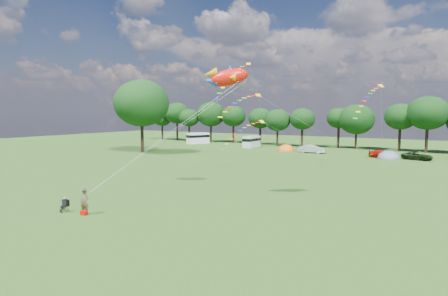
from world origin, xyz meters
The scene contains 18 objects.
ground_plane centered at (0.00, 0.00, 0.00)m, with size 180.00×180.00×0.00m, color black.
tree_line centered at (5.30, 54.99, 6.35)m, with size 102.98×10.98×10.27m.
big_tree centered at (-30.00, 28.00, 9.02)m, with size 10.00×10.00×13.28m.
car_b centered at (-3.31, 43.54, 0.77)m, with size 1.62×4.34×1.53m, color #9B9EA4.
car_c centered at (8.69, 43.02, 0.63)m, with size 1.76×4.18×1.26m, color #8F1106.
car_d centered at (13.77, 42.71, 0.62)m, with size 2.05×4.53×1.24m, color black.
campervan_a centered at (-32.85, 49.32, 1.35)m, with size 4.10×5.58×2.52m.
campervan_b centered at (-17.78, 47.69, 1.26)m, with size 2.10×4.80×2.34m.
tent_orange centered at (-8.55, 44.23, 0.02)m, with size 3.25×3.56×2.54m.
tent_greyblue centered at (9.85, 41.64, 0.02)m, with size 3.54×3.87×2.63m.
kite_flyer centered at (-4.02, -4.74, 0.89)m, with size 0.65×0.43×1.78m, color brown.
camp_chair centered at (-5.81, -5.10, 0.68)m, with size 0.56×0.57×1.14m.
kite_bag centered at (-3.86, -4.97, 0.16)m, with size 0.45×0.30×0.32m, color #B10A04.
fish_kite centered at (1.61, 5.69, 10.37)m, with size 3.95×3.10×2.16m.
streamer_kite_a centered at (-9.92, 27.14, 12.92)m, with size 3.45×5.59×5.80m.
streamer_kite_b centered at (-4.55, 20.62, 5.08)m, with size 4.21×4.77×3.83m.
streamer_kite_c centered at (-2.21, 15.71, 8.63)m, with size 3.14×4.95×2.79m.
streamer_kite_d centered at (9.55, 26.86, 9.40)m, with size 2.71×5.16×4.31m.
Camera 1 is at (18.63, -22.04, 7.40)m, focal length 30.00 mm.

